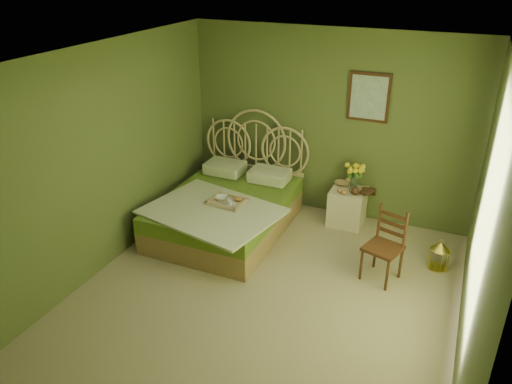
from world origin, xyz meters
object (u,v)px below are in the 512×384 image
at_px(chair, 385,240).
at_px(bed, 228,208).
at_px(nightstand, 348,201).
at_px(birdcage, 439,256).

bearing_deg(chair, bed, -170.10).
xyz_separation_m(nightstand, birdcage, (1.28, -0.66, -0.17)).
bearing_deg(nightstand, chair, -57.81).
xyz_separation_m(chair, birdcage, (0.60, 0.42, -0.31)).
xyz_separation_m(nightstand, chair, (0.68, -1.08, 0.14)).
bearing_deg(birdcage, chair, -144.86).
relative_size(nightstand, chair, 1.09).
xyz_separation_m(bed, nightstand, (1.47, 0.80, 0.04)).
relative_size(chair, birdcage, 2.46).
relative_size(bed, birdcage, 6.47).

